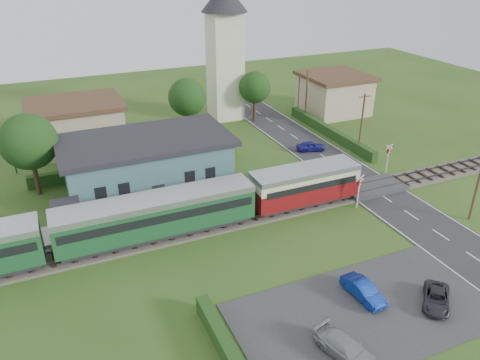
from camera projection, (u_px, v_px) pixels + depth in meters
name	position (u px, v px, depth m)	size (l,w,h in m)	color
ground	(293.00, 220.00, 40.69)	(120.00, 120.00, 0.00)	#2D4C19
railway_track	(282.00, 208.00, 42.28)	(76.00, 3.20, 0.49)	#4C443D
road	(385.00, 198.00, 44.25)	(6.00, 70.00, 0.05)	#28282B
car_park	(364.00, 313.00, 30.28)	(17.00, 9.00, 0.08)	#333335
crossing_deck	(372.00, 187.00, 45.81)	(6.20, 3.40, 0.45)	#333335
platform	(165.00, 213.00, 41.28)	(30.00, 3.00, 0.45)	gray
equipment_hut	(67.00, 217.00, 37.74)	(2.30, 2.30, 2.55)	beige
station_building	(147.00, 163.00, 44.94)	(16.00, 9.00, 5.30)	#3E7774
train	(117.00, 223.00, 36.15)	(43.20, 2.90, 3.40)	#232328
church_tower	(225.00, 42.00, 60.92)	(6.00, 6.00, 17.60)	beige
house_west	(77.00, 124.00, 54.61)	(10.80, 8.80, 5.50)	tan
house_east	(334.00, 93.00, 66.30)	(8.80, 8.80, 5.50)	tan
hedge_carpark	(228.00, 352.00, 26.63)	(0.80, 9.00, 1.20)	#193814
hedge_roadside	(329.00, 132.00, 58.64)	(0.80, 18.00, 1.20)	#193814
hedge_station	(139.00, 165.00, 49.55)	(22.00, 0.80, 1.30)	#193814
tree_a	(29.00, 142.00, 42.64)	(5.20, 5.20, 8.00)	#332316
tree_b	(187.00, 97.00, 56.62)	(4.60, 4.60, 7.34)	#332316
tree_c	(255.00, 88.00, 62.00)	(4.20, 4.20, 6.78)	#332316
utility_pole_b	(478.00, 182.00, 39.23)	(1.40, 0.22, 7.00)	#473321
utility_pole_c	(362.00, 123.00, 52.36)	(1.40, 0.22, 7.00)	#473321
utility_pole_d	(306.00, 96.00, 62.22)	(1.40, 0.22, 7.00)	#473321
crossing_signal_near	(359.00, 187.00, 41.69)	(0.84, 0.28, 3.28)	silver
crossing_signal_far	(388.00, 155.00, 48.21)	(0.84, 0.28, 3.28)	silver
streetlamp_west	(11.00, 146.00, 47.89)	(0.30, 0.30, 5.15)	#3F3F47
streetlamp_east	(299.00, 89.00, 67.23)	(0.30, 0.30, 5.15)	#3F3F47
car_on_road	(311.00, 146.00, 54.30)	(1.32, 3.27, 1.11)	navy
car_park_blue	(363.00, 290.00, 31.34)	(1.22, 3.51, 1.16)	navy
car_park_silver	(346.00, 348.00, 26.80)	(1.63, 4.02, 1.17)	#9B9EA3
car_park_dark	(437.00, 298.00, 30.75)	(1.61, 3.49, 0.97)	#2C2C32
pedestrian_near	(256.00, 183.00, 44.22)	(0.65, 0.43, 1.78)	gray
pedestrian_far	(111.00, 215.00, 38.89)	(0.82, 0.64, 1.69)	gray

